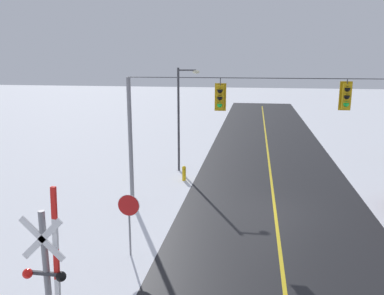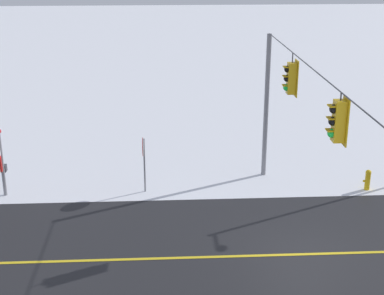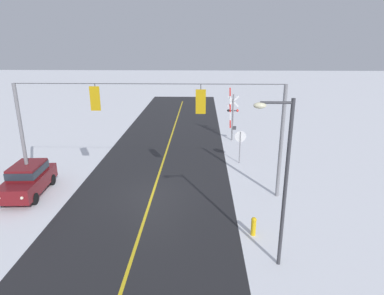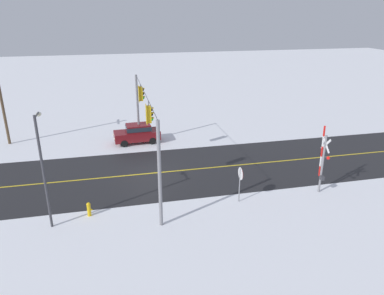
# 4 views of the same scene
# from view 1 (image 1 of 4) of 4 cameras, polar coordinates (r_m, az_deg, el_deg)

# --- Properties ---
(ground_plane) EXTENTS (160.00, 160.00, 0.00)m
(ground_plane) POSITION_cam_1_polar(r_m,az_deg,el_deg) (19.24, 11.94, -8.98)
(ground_plane) COLOR white
(road_asphalt) EXTENTS (9.00, 80.00, 0.01)m
(road_asphalt) POSITION_cam_1_polar(r_m,az_deg,el_deg) (24.91, 11.32, -3.88)
(road_asphalt) COLOR black
(road_asphalt) RESTS_ON ground
(lane_centre_line) EXTENTS (0.14, 72.00, 0.01)m
(lane_centre_line) POSITION_cam_1_polar(r_m,az_deg,el_deg) (24.91, 11.32, -3.86)
(lane_centre_line) COLOR gold
(lane_centre_line) RESTS_ON ground
(signal_span) EXTENTS (14.20, 0.47, 6.22)m
(signal_span) POSITION_cam_1_polar(r_m,az_deg,el_deg) (18.14, 12.58, 3.04)
(signal_span) COLOR gray
(signal_span) RESTS_ON ground
(stop_sign) EXTENTS (0.80, 0.09, 2.35)m
(stop_sign) POSITION_cam_1_polar(r_m,az_deg,el_deg) (14.39, -9.15, -9.15)
(stop_sign) COLOR gray
(stop_sign) RESTS_ON ground
(railroad_crossing) EXTENTS (0.98, 0.31, 4.54)m
(railroad_crossing) POSITION_cam_1_polar(r_m,az_deg,el_deg) (9.45, -20.09, -18.48)
(railroad_crossing) COLOR gray
(railroad_crossing) RESTS_ON ground
(streetlamp_near) EXTENTS (1.39, 0.28, 6.50)m
(streetlamp_near) POSITION_cam_1_polar(r_m,az_deg,el_deg) (24.52, -1.48, 5.46)
(streetlamp_near) COLOR #38383D
(streetlamp_near) RESTS_ON ground
(fire_hydrant) EXTENTS (0.24, 0.31, 0.88)m
(fire_hydrant) POSITION_cam_1_polar(r_m,az_deg,el_deg) (23.20, -1.16, -3.68)
(fire_hydrant) COLOR gold
(fire_hydrant) RESTS_ON ground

